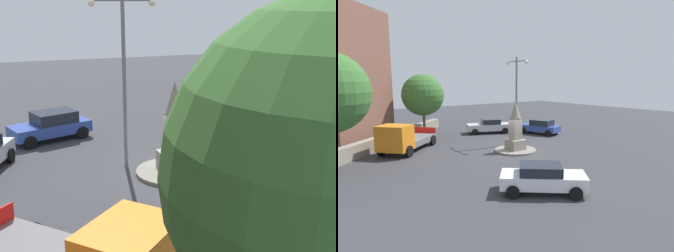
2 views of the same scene
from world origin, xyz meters
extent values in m
plane|color=#38383D|center=(0.00, 0.00, 0.00)|extent=(80.00, 80.00, 0.00)
cylinder|color=gray|center=(0.00, 0.00, 0.07)|extent=(3.22, 3.22, 0.15)
cube|color=gray|center=(0.00, 0.00, 0.54)|extent=(1.23, 1.23, 0.78)
cube|color=gray|center=(0.00, 0.00, 1.76)|extent=(0.75, 0.75, 1.65)
cone|color=gray|center=(0.00, 0.00, 3.25)|extent=(0.82, 0.82, 1.33)
cylinder|color=slate|center=(1.69, -1.42, 3.67)|extent=(0.16, 0.16, 7.34)
cylinder|color=slate|center=(1.08, -1.42, 6.99)|extent=(1.23, 0.08, 0.08)
cylinder|color=slate|center=(2.31, -1.42, 6.99)|extent=(1.23, 0.08, 0.08)
sphere|color=#F2EACC|center=(0.46, -1.42, 6.89)|extent=(0.28, 0.28, 0.28)
sphere|color=#F2EACC|center=(2.93, -1.42, 6.89)|extent=(0.28, 0.28, 0.28)
cube|color=#2D479E|center=(4.42, -6.62, 0.61)|extent=(4.35, 2.90, 0.58)
cube|color=#1E232D|center=(4.17, -6.71, 1.19)|extent=(2.47, 2.16, 0.58)
cylinder|color=black|center=(5.48, -5.37, 0.32)|extent=(0.68, 0.41, 0.64)
cylinder|color=black|center=(6.02, -6.99, 0.32)|extent=(0.68, 0.41, 0.64)
cylinder|color=black|center=(2.81, -6.26, 0.32)|extent=(0.68, 0.41, 0.64)
cylinder|color=black|center=(3.36, -7.88, 0.32)|extent=(0.68, 0.41, 0.64)
cube|color=#B7BABF|center=(7.89, -2.64, 0.64)|extent=(3.41, 4.80, 0.65)
cube|color=#1E232D|center=(7.80, -2.85, 1.22)|extent=(2.28, 2.35, 0.51)
cylinder|color=black|center=(7.64, -0.86, 0.32)|extent=(0.45, 0.68, 0.64)
cylinder|color=black|center=(9.34, -1.57, 0.32)|extent=(0.45, 0.68, 0.64)
cylinder|color=black|center=(6.44, -3.72, 0.32)|extent=(0.45, 0.68, 0.64)
cylinder|color=black|center=(8.14, -4.43, 0.32)|extent=(0.45, 0.68, 0.64)
cube|color=silver|center=(-7.46, 4.13, 0.64)|extent=(3.96, 4.28, 0.64)
cube|color=#1E232D|center=(-7.37, 4.23, 1.19)|extent=(2.50, 2.56, 0.47)
cylinder|color=black|center=(-7.73, 2.47, 0.32)|extent=(0.58, 0.63, 0.64)
cylinder|color=black|center=(-9.04, 3.56, 0.32)|extent=(0.58, 0.63, 0.64)
cylinder|color=black|center=(-5.87, 4.70, 0.32)|extent=(0.58, 0.63, 0.64)
cylinder|color=black|center=(-7.18, 5.79, 0.32)|extent=(0.58, 0.63, 0.64)
cube|color=orange|center=(3.99, 7.93, 1.34)|extent=(2.79, 2.76, 1.85)
cube|color=slate|center=(5.88, 5.91, 0.66)|extent=(4.19, 4.27, 0.47)
cube|color=red|center=(7.16, 4.54, 1.14)|extent=(1.57, 1.48, 0.50)
cylinder|color=black|center=(3.13, 7.26, 0.42)|extent=(0.78, 0.80, 0.84)
cylinder|color=black|center=(4.72, 8.75, 0.42)|extent=(0.78, 0.80, 0.84)
cylinder|color=black|center=(5.85, 4.34, 0.42)|extent=(0.78, 0.80, 0.84)
cylinder|color=black|center=(7.45, 5.83, 0.42)|extent=(0.78, 0.80, 0.84)
cube|color=gray|center=(7.89, 7.46, 0.51)|extent=(13.97, 14.71, 1.02)
cylinder|color=brown|center=(10.46, 3.29, 1.31)|extent=(0.25, 0.25, 2.62)
sphere|color=#386B2D|center=(10.46, 3.29, 4.04)|extent=(4.05, 4.05, 4.05)
camera|label=1|loc=(6.12, 16.41, 6.94)|focal=47.83mm
camera|label=2|loc=(-17.41, 13.71, 5.48)|focal=31.22mm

